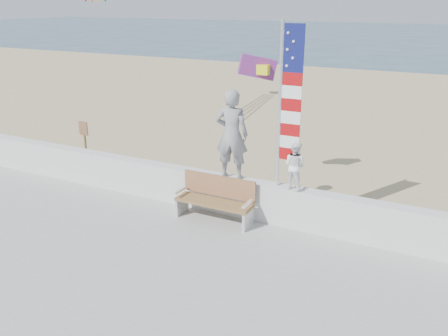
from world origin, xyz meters
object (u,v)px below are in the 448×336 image
(adult, at_px, (232,134))
(bench, at_px, (216,198))
(flag, at_px, (286,100))
(child, at_px, (295,165))

(adult, height_order, bench, adult)
(adult, bearing_deg, flag, 169.03)
(bench, height_order, flag, flag)
(child, distance_m, flag, 1.41)
(adult, xyz_separation_m, child, (1.50, 0.00, -0.49))
(child, height_order, bench, child)
(bench, bearing_deg, flag, 17.89)
(adult, xyz_separation_m, bench, (-0.17, -0.45, -1.41))
(bench, distance_m, flag, 2.74)
(child, bearing_deg, flag, 14.72)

